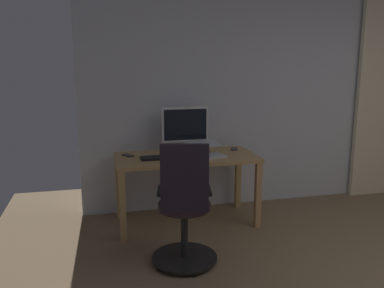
% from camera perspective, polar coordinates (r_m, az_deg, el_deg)
% --- Properties ---
extents(back_room_partition, '(5.88, 0.10, 2.70)m').
position_cam_1_polar(back_room_partition, '(5.23, 18.34, 7.42)').
color(back_room_partition, silver).
rests_on(back_room_partition, ground).
extents(curtain_right_panel, '(0.49, 0.06, 2.54)m').
position_cam_1_polar(curtain_right_panel, '(5.50, 24.43, 6.29)').
color(curtain_right_panel, beige).
rests_on(curtain_right_panel, ground).
extents(desk, '(1.45, 0.68, 0.73)m').
position_cam_1_polar(desk, '(4.19, -0.83, -2.89)').
color(desk, tan).
rests_on(desk, ground).
extents(office_chair, '(0.56, 0.56, 1.07)m').
position_cam_1_polar(office_chair, '(3.34, -1.07, -9.44)').
color(office_chair, black).
rests_on(office_chair, ground).
extents(computer_monitor, '(0.50, 0.18, 0.48)m').
position_cam_1_polar(computer_monitor, '(4.33, -0.97, 2.52)').
color(computer_monitor, white).
rests_on(computer_monitor, desk).
extents(computer_keyboard, '(0.39, 0.14, 0.02)m').
position_cam_1_polar(computer_keyboard, '(4.04, -4.52, -1.92)').
color(computer_keyboard, black).
rests_on(computer_keyboard, desk).
extents(laptop, '(0.40, 0.39, 0.14)m').
position_cam_1_polar(laptop, '(4.12, 2.02, -1.08)').
color(laptop, '#B7BCC1').
rests_on(laptop, desk).
extents(cell_phone_face_up, '(0.11, 0.16, 0.01)m').
position_cam_1_polar(cell_phone_face_up, '(4.48, 5.96, -0.69)').
color(cell_phone_face_up, '#232328').
rests_on(cell_phone_face_up, desk).
extents(cell_phone_by_monitor, '(0.13, 0.16, 0.01)m').
position_cam_1_polar(cell_phone_by_monitor, '(4.21, -9.03, -1.60)').
color(cell_phone_by_monitor, '#232328').
rests_on(cell_phone_by_monitor, desk).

